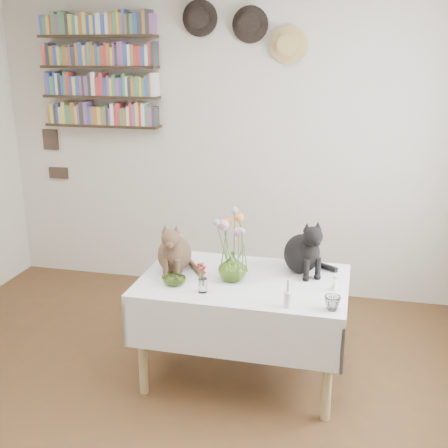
% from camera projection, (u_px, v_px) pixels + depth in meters
% --- Properties ---
extents(room, '(4.08, 4.58, 2.58)m').
position_uv_depth(room, '(125.00, 224.00, 2.56)').
color(room, brown).
rests_on(room, ground).
extents(dining_table, '(1.26, 0.82, 0.67)m').
position_uv_depth(dining_table, '(243.00, 304.00, 3.47)').
color(dining_table, white).
rests_on(dining_table, room).
extents(tabby_cat, '(0.27, 0.32, 0.34)m').
position_uv_depth(tabby_cat, '(174.00, 245.00, 3.51)').
color(tabby_cat, brown).
rests_on(tabby_cat, dining_table).
extents(black_cat, '(0.37, 0.39, 0.37)m').
position_uv_depth(black_cat, '(302.00, 244.00, 3.50)').
color(black_cat, black).
rests_on(black_cat, dining_table).
extents(flower_vase, '(0.21, 0.21, 0.18)m').
position_uv_depth(flower_vase, '(232.00, 267.00, 3.38)').
color(flower_vase, '#8BB847').
rests_on(flower_vase, dining_table).
extents(green_bowl, '(0.17, 0.17, 0.04)m').
position_uv_depth(green_bowl, '(174.00, 281.00, 3.35)').
color(green_bowl, '#8BB847').
rests_on(green_bowl, dining_table).
extents(drinking_glass, '(0.09, 0.09, 0.08)m').
position_uv_depth(drinking_glass, '(332.00, 303.00, 3.01)').
color(drinking_glass, white).
rests_on(drinking_glass, dining_table).
extents(candlestick, '(0.04, 0.04, 0.16)m').
position_uv_depth(candlestick, '(288.00, 298.00, 3.04)').
color(candlestick, white).
rests_on(candlestick, dining_table).
extents(berry_jar, '(0.05, 0.05, 0.21)m').
position_uv_depth(berry_jar, '(203.00, 277.00, 3.22)').
color(berry_jar, white).
rests_on(berry_jar, dining_table).
extents(porcelain_figurine, '(0.05, 0.05, 0.09)m').
position_uv_depth(porcelain_figurine, '(335.00, 284.00, 3.26)').
color(porcelain_figurine, white).
rests_on(porcelain_figurine, dining_table).
extents(flower_bouquet, '(0.17, 0.13, 0.39)m').
position_uv_depth(flower_bouquet, '(233.00, 227.00, 3.32)').
color(flower_bouquet, '#4C7233').
rests_on(flower_bouquet, flower_vase).
extents(bookshelf_unit, '(1.00, 0.16, 0.91)m').
position_uv_depth(bookshelf_unit, '(100.00, 72.00, 4.63)').
color(bookshelf_unit, black).
rests_on(bookshelf_unit, room).
extents(wall_hats, '(0.98, 0.09, 0.48)m').
position_uv_depth(wall_hats, '(245.00, 29.00, 4.30)').
color(wall_hats, black).
rests_on(wall_hats, room).
extents(wall_art_plaques, '(0.21, 0.02, 0.44)m').
position_uv_depth(wall_art_plaques, '(54.00, 154.00, 5.03)').
color(wall_art_plaques, '#38281E').
rests_on(wall_art_plaques, room).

